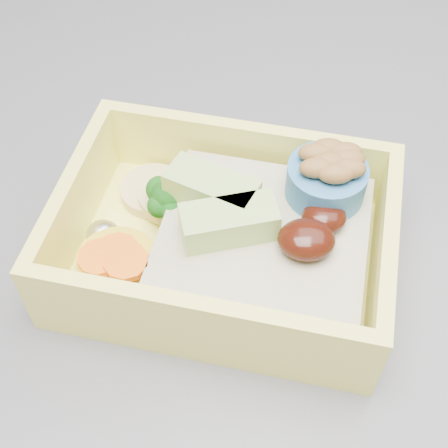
{
  "coord_description": "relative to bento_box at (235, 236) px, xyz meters",
  "views": [
    {
      "loc": [
        -0.15,
        -0.33,
        1.26
      ],
      "look_at": [
        -0.15,
        -0.08,
        0.96
      ],
      "focal_mm": 50.0,
      "sensor_mm": 36.0,
      "label": 1
    }
  ],
  "objects": [
    {
      "name": "bento_box",
      "position": [
        0.0,
        0.0,
        0.0
      ],
      "size": [
        0.23,
        0.19,
        0.08
      ],
      "rotation": [
        0.0,
        0.0,
        -0.22
      ],
      "color": "#FFFB69",
      "rests_on": "island"
    }
  ]
}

